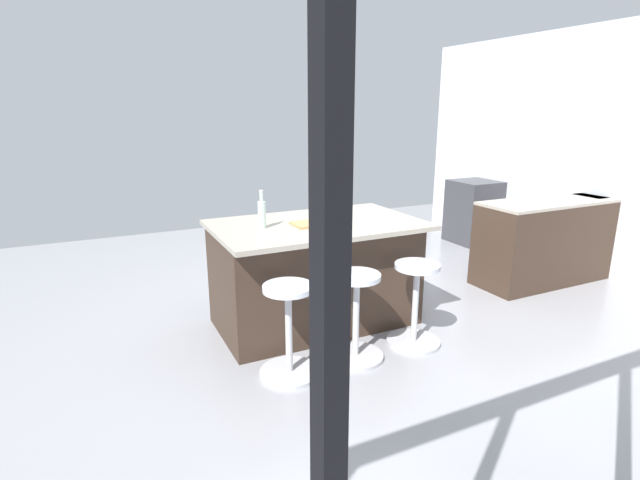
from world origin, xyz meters
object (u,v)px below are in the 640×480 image
Objects in this scene: stool_middle at (356,319)px; stool_near_camera at (289,333)px; cutting_board at (314,223)px; stool_by_window at (415,307)px; kitchen_island at (315,273)px; oven_range at (473,212)px; apple_green at (331,217)px; water_bottle at (262,213)px; apple_red at (316,218)px.

stool_middle is 1.00× the size of stool_near_camera.
stool_by_window is at bearing 133.94° from cutting_board.
cutting_board reaches higher than kitchen_island.
stool_middle is 0.55m from stool_near_camera.
oven_range is 3.68m from cutting_board.
kitchen_island is at bearing 25.01° from oven_range.
stool_near_camera is at bearing 0.00° from stool_by_window.
water_bottle is at bearing -14.01° from apple_green.
oven_range is 3.56m from kitchen_island.
water_bottle is (1.04, -0.70, 0.74)m from stool_by_window.
stool_near_camera is (3.78, 2.23, -0.12)m from oven_range.
stool_middle is 0.91m from apple_red.
apple_green reaches higher than oven_range.
apple_green is (0.48, -0.56, 0.68)m from stool_by_window.
water_bottle reaches higher than apple_green.
apple_red is at bearing -85.30° from stool_middle.
oven_range is 0.50× the size of kitchen_island.
stool_by_window and stool_near_camera have the same top height.
stool_by_window and stool_middle have the same top height.
stool_by_window is 2.22× the size of water_bottle.
kitchen_island is 4.89× the size of cutting_board.
apple_green reaches higher than kitchen_island.
kitchen_island is at bearing -52.78° from stool_by_window.
water_bottle is (0.44, -0.09, 0.07)m from apple_red.
kitchen_island is at bearing -120.19° from cutting_board.
stool_by_window is 1.08m from cutting_board.
apple_green is at bearing 152.05° from cutting_board.
stool_middle is (0.00, 0.73, -0.15)m from kitchen_island.
kitchen_island reaches higher than stool_by_window.
kitchen_island reaches higher than stool_near_camera.
oven_range is 1.28× the size of stool_middle.
cutting_board is (0.06, -0.63, 0.62)m from stool_middle.
oven_range is 3.69m from apple_red.
kitchen_island is at bearing -112.80° from apple_red.
water_bottle is (0.43, -0.07, 0.11)m from cutting_board.
stool_middle is 7.92× the size of apple_green.
apple_green reaches higher than stool_near_camera.
apple_red reaches higher than kitchen_island.
stool_by_window is 9.60× the size of apple_red.
stool_middle is 1.13m from water_bottle.
apple_green is at bearing 159.82° from apple_red.
apple_red is at bearing 26.37° from oven_range.
stool_by_window is 1.92× the size of cutting_board.
kitchen_island is at bearing -177.13° from water_bottle.
water_bottle is at bearing -95.37° from stool_near_camera.
stool_near_camera is 1.02m from cutting_board.
stool_by_window is 1.00× the size of stool_middle.
kitchen_island is 0.76m from water_bottle.
stool_middle is at bearing 95.05° from cutting_board.
stool_near_camera is 1.08m from apple_green.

